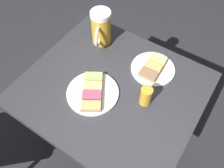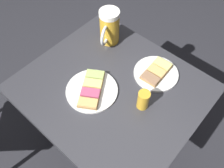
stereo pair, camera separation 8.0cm
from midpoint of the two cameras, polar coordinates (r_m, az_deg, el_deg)
The scene contains 6 objects.
ground_plane at distance 1.66m, azimuth 1.43°, elevation -14.67°, with size 6.00×6.00×0.00m, color #28282D.
cafe_table at distance 1.16m, azimuth 1.99°, elevation -5.27°, with size 0.67×0.75×0.71m.
plate_near at distance 1.08m, azimuth 12.72°, elevation 2.57°, with size 0.20×0.20×0.03m.
plate_far at distance 1.00m, azimuth -2.64°, elevation -1.54°, with size 0.22×0.22×0.03m.
beer_mug at distance 1.15m, azimuth 1.37°, elevation 13.48°, with size 0.15×0.10×0.17m.
beer_glass_small at distance 0.95m, azimuth 9.98°, elevation -3.94°, with size 0.05×0.05×0.09m, color gold.
Camera 2 is at (0.43, 0.38, 1.55)m, focal length 37.82 mm.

